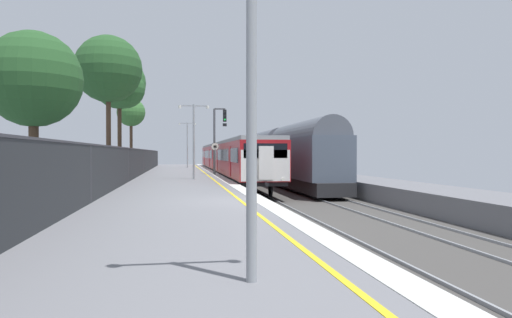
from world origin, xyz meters
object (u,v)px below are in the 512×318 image
speed_limit_sign (215,154)px  background_tree_centre (35,82)px  platform_lamp_mid (194,134)px  freight_train_adjacent_track (255,154)px  signal_gantry (218,133)px  platform_lamp_near (251,56)px  background_tree_left (121,85)px  background_tree_back (132,114)px  commuter_train_at_platform (227,158)px  platform_lamp_far (187,141)px  background_tree_right (109,71)px

speed_limit_sign → background_tree_centre: (-8.21, -17.12, 2.81)m
speed_limit_sign → platform_lamp_mid: bearing=-107.5°
freight_train_adjacent_track → platform_lamp_mid: (-7.66, -21.98, 1.28)m
signal_gantry → platform_lamp_near: size_ratio=1.09×
background_tree_left → background_tree_back: (-1.24, 20.42, -0.43)m
signal_gantry → speed_limit_sign: (-0.36, -2.02, -1.75)m
commuter_train_at_platform → platform_lamp_far: 10.76m
signal_gantry → background_tree_right: (-7.56, -7.14, 3.60)m
commuter_train_at_platform → platform_lamp_mid: platform_lamp_mid is taller
speed_limit_sign → background_tree_right: 10.33m
background_tree_right → freight_train_adjacent_track: bearing=58.6°
speed_limit_sign → background_tree_left: background_tree_left is taller
platform_lamp_mid → background_tree_left: bearing=134.8°
commuter_train_at_platform → background_tree_centre: size_ratio=6.46×
freight_train_adjacent_track → platform_lamp_mid: platform_lamp_mid is taller
signal_gantry → background_tree_centre: size_ratio=0.85×
platform_lamp_mid → background_tree_right: (-5.39, 0.60, 4.03)m
freight_train_adjacent_track → background_tree_back: background_tree_back is taller
platform_lamp_far → platform_lamp_mid: bearing=-90.0°
signal_gantry → platform_lamp_far: signal_gantry is taller
commuter_train_at_platform → platform_lamp_near: size_ratio=8.35×
speed_limit_sign → platform_lamp_near: 30.22m
background_tree_left → freight_train_adjacent_track: bearing=52.5°
commuter_train_at_platform → platform_lamp_mid: (-3.65, -14.46, 1.65)m
signal_gantry → background_tree_centre: background_tree_centre is taller
signal_gantry → background_tree_centre: 20.99m
platform_lamp_mid → background_tree_right: 6.75m
speed_limit_sign → platform_lamp_mid: 6.15m
speed_limit_sign → background_tree_left: size_ratio=0.28×
freight_train_adjacent_track → background_tree_right: 25.60m
commuter_train_at_platform → speed_limit_sign: bearing=-101.9°
signal_gantry → platform_lamp_far: size_ratio=1.02×
background_tree_centre → background_tree_back: background_tree_back is taller
signal_gantry → background_tree_centre: (-8.57, -19.13, 1.06)m
platform_lamp_near → platform_lamp_mid: bearing=90.0°
freight_train_adjacent_track → background_tree_back: 15.29m
commuter_train_at_platform → background_tree_right: bearing=-123.1°
platform_lamp_mid → signal_gantry: bearing=74.4°
background_tree_right → background_tree_back: (-1.04, 25.04, -0.63)m
background_tree_back → signal_gantry: bearing=-64.3°
speed_limit_sign → platform_lamp_far: size_ratio=0.47×
commuter_train_at_platform → background_tree_centre: bearing=-111.2°
background_tree_right → background_tree_back: 25.07m
commuter_train_at_platform → platform_lamp_mid: size_ratio=8.45×
speed_limit_sign → platform_lamp_far: 18.83m
freight_train_adjacent_track → platform_lamp_far: size_ratio=10.55×
platform_lamp_mid → background_tree_left: size_ratio=0.55×
background_tree_centre → speed_limit_sign: bearing=64.4°
freight_train_adjacent_track → background_tree_right: (-13.05, -21.38, 5.30)m
background_tree_left → platform_lamp_mid: bearing=-45.2°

